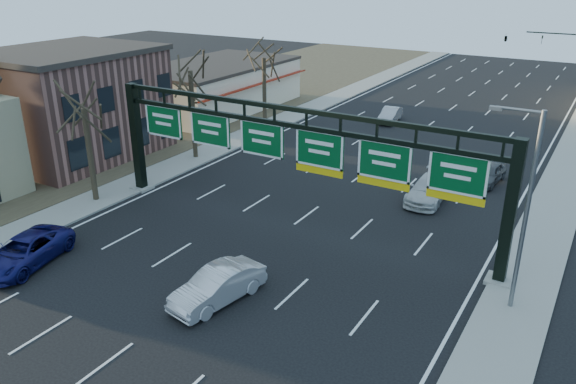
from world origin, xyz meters
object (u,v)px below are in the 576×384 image
Objects in this scene: sign_gantry at (293,152)px; car_blue_suv at (25,251)px; car_silver_sedan at (218,286)px; car_white_wagon at (429,189)px.

sign_gantry is 14.75m from car_blue_suv.
car_blue_suv is 10.69m from car_silver_sedan.
car_white_wagon is at bearing 85.13° from car_silver_sedan.
car_silver_sedan reaches higher than car_white_wagon.
sign_gantry is at bearing 34.95° from car_blue_suv.
sign_gantry is at bearing -125.44° from car_white_wagon.
car_silver_sedan is at bearing -83.56° from sign_gantry.
car_blue_suv is 23.96m from car_white_wagon.
car_white_wagon is (4.51, 16.36, -0.03)m from car_silver_sedan.
sign_gantry is 4.58× the size of car_blue_suv.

